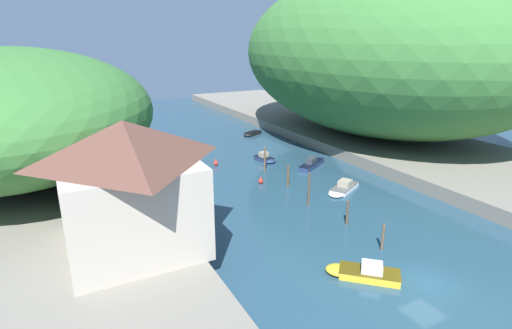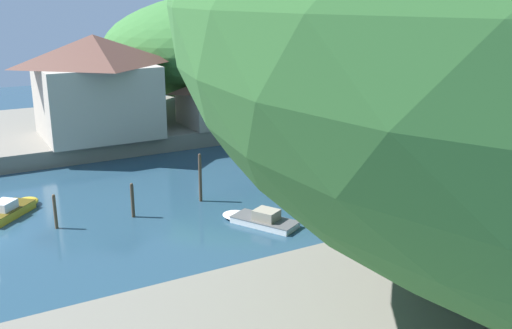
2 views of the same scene
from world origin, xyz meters
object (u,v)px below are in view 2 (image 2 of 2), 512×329
at_px(boat_far_upstream, 258,219).
at_px(person_by_boathouse, 81,133).
at_px(boat_small_dinghy, 387,205).
at_px(channel_buoy_near, 354,155).
at_px(boathouse_shed, 223,97).
at_px(channel_buoy_far, 284,176).
at_px(waterfront_building, 96,84).
at_px(person_on_quay, 126,127).
at_px(boat_yellow_tender, 11,209).
at_px(boat_cabin_cruiser, 394,177).

height_order(boat_far_upstream, person_by_boathouse, person_by_boathouse).
distance_m(boat_small_dinghy, channel_buoy_near, 13.14).
xyz_separation_m(boathouse_shed, channel_buoy_far, (15.66, -2.27, -3.98)).
relative_size(channel_buoy_near, channel_buoy_far, 1.06).
bearing_deg(waterfront_building, boathouse_shed, 85.65).
distance_m(channel_buoy_far, person_on_quay, 16.94).
bearing_deg(boathouse_shed, person_on_quay, -83.66).
height_order(boat_small_dinghy, person_on_quay, person_on_quay).
bearing_deg(boat_small_dinghy, waterfront_building, -94.46).
bearing_deg(channel_buoy_near, boat_small_dinghy, -28.87).
bearing_deg(boathouse_shed, boat_yellow_tender, -60.17).
bearing_deg(boat_far_upstream, channel_buoy_near, 2.72).
distance_m(channel_buoy_far, person_by_boathouse, 19.13).
xyz_separation_m(boat_cabin_cruiser, boat_yellow_tender, (-7.47, -27.90, -0.01)).
height_order(waterfront_building, channel_buoy_far, waterfront_building).
distance_m(channel_buoy_near, person_by_boathouse, 24.98).
bearing_deg(person_by_boathouse, waterfront_building, 46.99).
bearing_deg(boat_cabin_cruiser, boathouse_shed, 5.33).
height_order(boat_cabin_cruiser, boat_far_upstream, boat_cabin_cruiser).
distance_m(boathouse_shed, boat_small_dinghy, 25.39).
height_order(boat_yellow_tender, channel_buoy_near, boat_yellow_tender).
xyz_separation_m(boat_cabin_cruiser, channel_buoy_far, (-4.79, -7.52, -0.05)).
xyz_separation_m(boat_cabin_cruiser, boat_small_dinghy, (4.64, -4.92, 0.06)).
bearing_deg(channel_buoy_near, person_by_boathouse, -118.42).
distance_m(boat_far_upstream, channel_buoy_far, 9.51).
bearing_deg(channel_buoy_far, boat_small_dinghy, 15.46).
bearing_deg(waterfront_building, boat_small_dinghy, 26.78).
bearing_deg(channel_buoy_far, person_on_quay, -149.37).
distance_m(boat_small_dinghy, person_by_boathouse, 28.12).
xyz_separation_m(boat_yellow_tender, person_by_boathouse, (-11.24, 7.44, 2.13)).
bearing_deg(boathouse_shed, channel_buoy_far, -8.25).
relative_size(boat_small_dinghy, channel_buoy_far, 7.08).
bearing_deg(boat_far_upstream, boat_cabin_cruiser, -18.82).
bearing_deg(channel_buoy_near, waterfront_building, -126.74).
relative_size(waterfront_building, boat_small_dinghy, 1.81).
xyz_separation_m(waterfront_building, boat_small_dinghy, (26.06, 13.16, -6.00)).
height_order(boat_yellow_tender, person_by_boathouse, person_by_boathouse).
xyz_separation_m(boat_cabin_cruiser, boat_far_upstream, (2.28, -13.88, -0.07)).
height_order(boathouse_shed, person_by_boathouse, boathouse_shed).
bearing_deg(person_by_boathouse, boat_small_dinghy, -58.07).
bearing_deg(waterfront_building, channel_buoy_near, 53.26).
distance_m(boat_far_upstream, person_on_quay, 21.75).
height_order(person_on_quay, person_by_boathouse, same).
distance_m(waterfront_building, boat_small_dinghy, 29.81).
relative_size(boathouse_shed, person_by_boathouse, 5.34).
relative_size(boathouse_shed, boat_cabin_cruiser, 2.45).
relative_size(boat_far_upstream, person_on_quay, 3.33).
relative_size(boat_yellow_tender, person_on_quay, 2.96).
relative_size(boat_small_dinghy, person_on_quay, 3.64).
relative_size(boat_small_dinghy, boat_far_upstream, 1.09).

